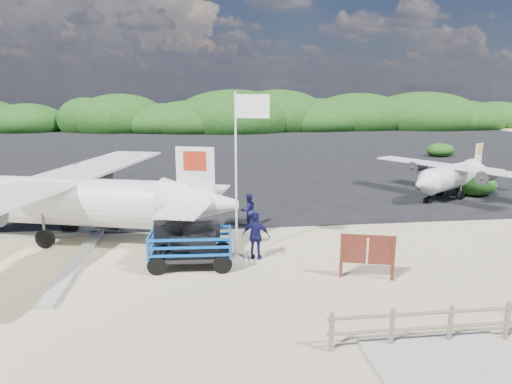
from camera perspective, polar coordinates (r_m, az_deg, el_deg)
ground at (r=15.78m, az=-6.60°, el=-10.24°), size 160.00×160.00×0.00m
asphalt_apron at (r=44.96m, az=-6.93°, el=4.86°), size 90.00×50.00×0.04m
walkway_pad at (r=11.86m, az=23.18°, el=-19.61°), size 3.50×2.50×0.10m
vegetation_band at (r=69.80m, az=-6.99°, el=7.67°), size 124.00×8.00×4.40m
fence at (r=12.82m, az=22.91°, el=-16.99°), size 6.40×2.00×1.10m
baggage_cart at (r=16.49m, az=-8.05°, el=-9.24°), size 3.17×1.93×1.54m
flagpole at (r=17.22m, az=-2.41°, el=-8.14°), size 1.31×0.90×6.07m
signboard at (r=15.82m, az=13.57°, el=-10.47°), size 1.86×0.69×1.55m
crew_a at (r=20.88m, az=-16.76°, el=-2.18°), size 0.81×0.66×1.90m
crew_b at (r=20.66m, az=-0.96°, el=-2.30°), size 0.92×0.83×1.54m
crew_c at (r=16.74m, az=0.02°, el=-5.52°), size 1.13×0.80×1.78m
aircraft_large at (r=39.97m, az=10.83°, el=3.73°), size 21.09×21.09×5.11m
aircraft_small at (r=45.03m, az=-18.73°, el=4.28°), size 10.66×10.66×2.78m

